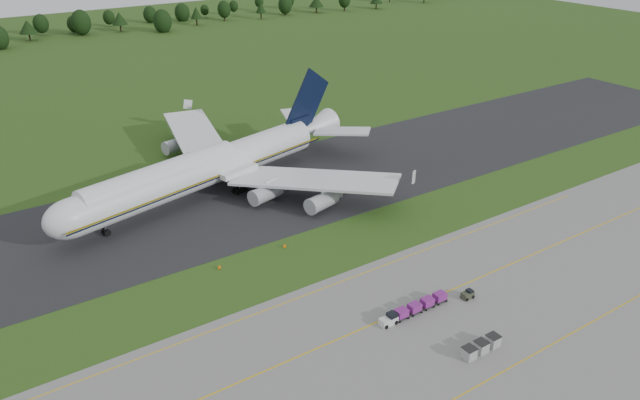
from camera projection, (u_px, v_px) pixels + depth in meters
ground at (309, 256)px, 111.18m from camera, size 600.00×600.00×0.00m
apron at (444, 361)px, 85.76m from camera, size 300.00×52.00×0.06m
taxiway at (237, 199)px, 132.09m from camera, size 300.00×40.00×0.08m
apron_markings at (410, 334)px, 90.99m from camera, size 300.00×30.20×0.01m
tree_line at (0, 33)px, 266.57m from camera, size 528.59×23.54×10.71m
aircraft at (207, 167)px, 132.07m from camera, size 76.55×72.32×21.48m
baggage_train at (413, 309)px, 95.31m from camera, size 12.82×1.64×1.58m
utility_cart at (467, 295)px, 99.11m from camera, size 1.99×1.38×1.08m
uld_row at (481, 347)px, 87.17m from camera, size 6.55×1.75×1.73m
edge_markers at (253, 257)px, 110.37m from camera, size 13.57×0.30×0.60m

